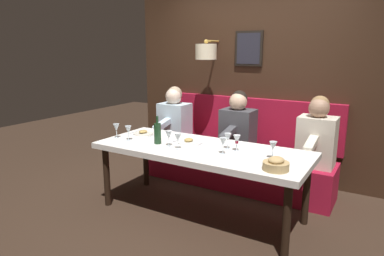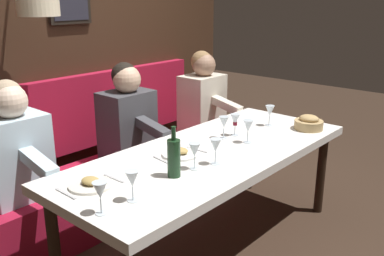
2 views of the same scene
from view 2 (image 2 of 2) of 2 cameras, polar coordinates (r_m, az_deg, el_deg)
The scene contains 19 objects.
ground_plane at distance 3.20m, azimuth 2.36°, elevation -15.52°, with size 12.00×12.00×0.00m, color #332319.
dining_table at distance 2.89m, azimuth 2.53°, elevation -4.26°, with size 0.90×2.22×0.74m.
banquette_bench at distance 3.65m, azimuth -8.62°, elevation -7.36°, with size 0.52×2.42×0.45m, color maroon.
back_wall_panel at distance 3.79m, azimuth -15.25°, elevation 11.19°, with size 0.59×3.62×2.90m.
diner_nearest at distance 4.10m, azimuth 1.45°, elevation 4.37°, with size 0.60×0.40×0.79m.
diner_near at distance 3.46m, azimuth -8.61°, elevation 1.67°, with size 0.60×0.40×0.79m.
diner_middle at distance 2.97m, azimuth -22.65°, elevation -2.17°, with size 0.60×0.40×0.79m.
place_setting_0 at distance 2.41m, azimuth -13.39°, elevation -7.28°, with size 0.24×0.31×0.05m.
place_setting_1 at distance 2.78m, azimuth -1.58°, elevation -3.40°, with size 0.24×0.32×0.05m.
wine_glass_0 at distance 2.53m, azimuth 0.35°, elevation -3.05°, with size 0.07×0.07×0.16m.
wine_glass_1 at distance 2.16m, azimuth -8.01°, elevation -6.86°, with size 0.07×0.07×0.16m.
wine_glass_2 at distance 3.15m, azimuth 5.79°, elevation 1.01°, with size 0.07×0.07×0.16m.
wine_glass_3 at distance 3.08m, azimuth 4.29°, elevation 0.69°, with size 0.07×0.07×0.16m.
wine_glass_4 at distance 3.43m, azimuth 10.35°, elevation 2.20°, with size 0.07×0.07×0.16m.
wine_glass_5 at distance 3.01m, azimuth 7.51°, elevation 0.17°, with size 0.07×0.07×0.16m.
wine_glass_6 at distance 2.07m, azimuth -12.19°, elevation -8.29°, with size 0.07×0.07×0.16m.
wine_glass_7 at distance 2.60m, azimuth 3.16°, elevation -2.44°, with size 0.07×0.07×0.16m.
wine_bottle at distance 2.43m, azimuth -2.44°, elevation -3.95°, with size 0.08×0.08×0.30m.
bread_bowl at distance 3.43m, azimuth 15.34°, elevation 0.63°, with size 0.22×0.22×0.12m.
Camera 2 is at (-1.67, 2.10, 1.74)m, focal length 39.90 mm.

